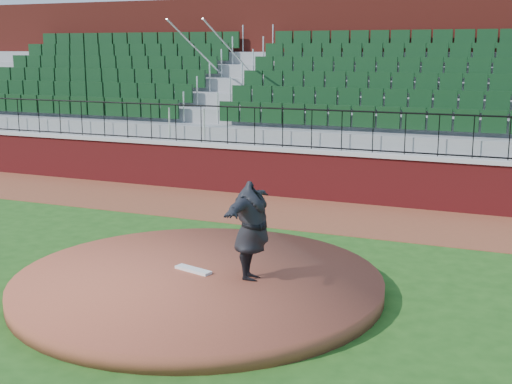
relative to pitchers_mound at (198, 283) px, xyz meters
The scene contains 10 objects.
ground 0.39m from the pitchers_mound, 46.20° to the left, with size 90.00×90.00×0.00m, color #1E4C15.
warning_track 5.68m from the pitchers_mound, 87.39° to the left, with size 34.00×3.20×0.01m, color brown.
field_wall 7.29m from the pitchers_mound, 87.96° to the left, with size 34.00×0.35×1.20m, color maroon.
wall_cap 7.36m from the pitchers_mound, 87.96° to the left, with size 34.00×0.45×0.10m, color #B7B7B7.
wall_railing 7.46m from the pitchers_mound, 87.96° to the left, with size 34.00×0.05×1.00m, color black, non-canonical shape.
seating_stands 10.23m from the pitchers_mound, 88.52° to the left, with size 34.00×5.10×4.60m, color gray, non-canonical shape.
concourse_wall 13.06m from the pitchers_mound, 88.84° to the left, with size 34.00×0.50×5.50m, color maroon.
pitchers_mound is the anchor object (origin of this frame).
pitching_rubber 0.29m from the pitchers_mound, 136.37° to the left, with size 0.68×0.17×0.05m, color white.
pitcher 1.26m from the pitchers_mound, 12.21° to the left, with size 1.94×0.53×1.58m, color black.
Camera 1 is at (4.68, -9.54, 3.82)m, focal length 48.05 mm.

